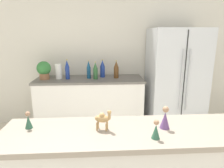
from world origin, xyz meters
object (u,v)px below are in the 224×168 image
object	(u,v)px
back_bottle_1	(95,71)
back_bottle_4	(89,70)
refrigerator	(175,81)
potted_plant	(44,70)
wise_man_figurine_crimson	(156,130)
wise_man_figurine_purple	(165,119)
camel_figurine	(103,118)
back_bottle_3	(102,69)
back_bottle_0	(116,70)
back_bottle_2	(67,70)
paper_towel_roll	(59,71)
wise_man_figurine_blue	(28,121)

from	to	relation	value
back_bottle_1	back_bottle_4	size ratio (longest dim) A/B	0.94
refrigerator	potted_plant	bearing A→B (deg)	178.67
wise_man_figurine_crimson	wise_man_figurine_purple	bearing A→B (deg)	53.36
potted_plant	back_bottle_4	world-z (taller)	back_bottle_4
back_bottle_1	camel_figurine	xyz separation A→B (m)	(0.08, -1.96, 0.03)
back_bottle_3	back_bottle_0	bearing A→B (deg)	-20.73
back_bottle_2	potted_plant	bearing A→B (deg)	179.92
refrigerator	paper_towel_roll	distance (m)	1.92
refrigerator	back_bottle_2	bearing A→B (deg)	178.41
back_bottle_3	camel_figurine	bearing A→B (deg)	-90.85
refrigerator	back_bottle_2	world-z (taller)	refrigerator
potted_plant	back_bottle_3	world-z (taller)	back_bottle_3
paper_towel_roll	wise_man_figurine_crimson	xyz separation A→B (m)	(1.00, -2.15, 0.02)
back_bottle_1	wise_man_figurine_blue	bearing A→B (deg)	-102.32
paper_towel_roll	camel_figurine	xyz separation A→B (m)	(0.68, -2.01, 0.05)
wise_man_figurine_blue	potted_plant	bearing A→B (deg)	101.84
back_bottle_0	back_bottle_2	xyz separation A→B (m)	(-0.79, -0.03, 0.01)
back_bottle_2	back_bottle_3	size ratio (longest dim) A/B	1.07
camel_figurine	back_bottle_3	bearing A→B (deg)	89.15
back_bottle_0	refrigerator	bearing A→B (deg)	-4.50
wise_man_figurine_purple	back_bottle_0	bearing A→B (deg)	94.57
potted_plant	paper_towel_roll	bearing A→B (deg)	5.81
back_bottle_2	wise_man_figurine_purple	xyz separation A→B (m)	(0.96, -1.99, 0.00)
wise_man_figurine_crimson	refrigerator	bearing A→B (deg)	66.28
back_bottle_0	back_bottle_3	xyz separation A→B (m)	(-0.23, 0.09, 0.00)
back_bottle_1	back_bottle_4	distance (m)	0.12
back_bottle_0	wise_man_figurine_purple	bearing A→B (deg)	-85.43
paper_towel_roll	camel_figurine	bearing A→B (deg)	-71.31
back_bottle_4	back_bottle_0	bearing A→B (deg)	0.69
refrigerator	wise_man_figurine_purple	distance (m)	2.12
back_bottle_0	wise_man_figurine_crimson	distance (m)	2.15
refrigerator	camel_figurine	size ratio (longest dim) A/B	11.91
paper_towel_roll	wise_man_figurine_blue	world-z (taller)	paper_towel_roll
wise_man_figurine_purple	back_bottle_1	bearing A→B (deg)	104.37
camel_figurine	potted_plant	bearing A→B (deg)	114.45
potted_plant	wise_man_figurine_purple	distance (m)	2.39
wise_man_figurine_blue	wise_man_figurine_crimson	size ratio (longest dim) A/B	0.97
refrigerator	wise_man_figurine_blue	xyz separation A→B (m)	(-1.73, -1.89, 0.18)
back_bottle_3	wise_man_figurine_crimson	world-z (taller)	back_bottle_3
back_bottle_1	refrigerator	bearing A→B (deg)	-0.77
potted_plant	back_bottle_0	bearing A→B (deg)	1.33
wise_man_figurine_purple	back_bottle_3	bearing A→B (deg)	100.41
refrigerator	wise_man_figurine_blue	size ratio (longest dim) A/B	14.15
wise_man_figurine_crimson	wise_man_figurine_purple	size ratio (longest dim) A/B	0.79
back_bottle_3	back_bottle_4	xyz separation A→B (m)	(-0.23, -0.09, 0.00)
back_bottle_1	back_bottle_4	xyz separation A→B (m)	(-0.11, 0.05, 0.01)
back_bottle_1	wise_man_figurine_purple	xyz separation A→B (m)	(0.50, -1.96, 0.02)
back_bottle_0	back_bottle_2	distance (m)	0.79
refrigerator	back_bottle_3	size ratio (longest dim) A/B	5.67
back_bottle_0	back_bottle_1	size ratio (longest dim) A/B	1.03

